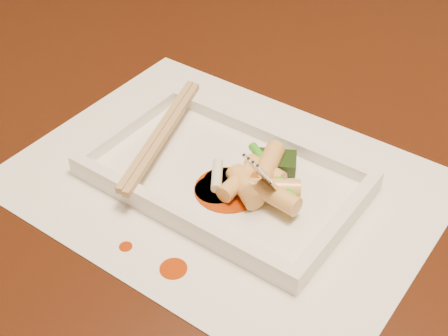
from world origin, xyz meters
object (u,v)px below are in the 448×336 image
Objects in this scene: table at (324,223)px; plate_base at (224,179)px; chopstick_a at (159,132)px; fork at (302,131)px; placemat at (224,182)px.

plate_base reaches higher than table.
fork reaches higher than chopstick_a.
table is at bearing 56.92° from plate_base.
placemat is 2.13× the size of chopstick_a.
chopstick_a is at bearing -180.00° from placemat.
table is at bearing 56.92° from placemat.
placemat is 0.11m from fork.
fork is at bearing 14.42° from placemat.
table is 10.00× the size of fork.
placemat is at bearing 0.00° from chopstick_a.
table is at bearing 91.86° from fork.
fork is (0.15, 0.02, 0.06)m from chopstick_a.
fork is at bearing 14.42° from plate_base.
chopstick_a is (-0.15, -0.10, 0.13)m from table.
table is 0.22m from chopstick_a.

